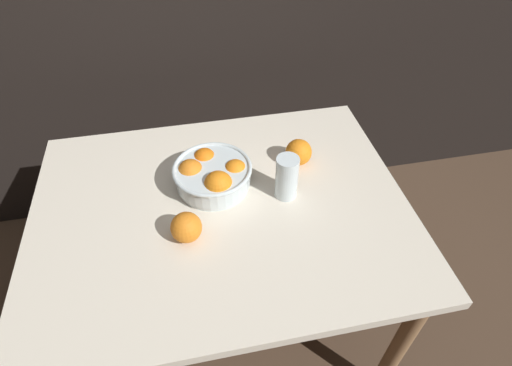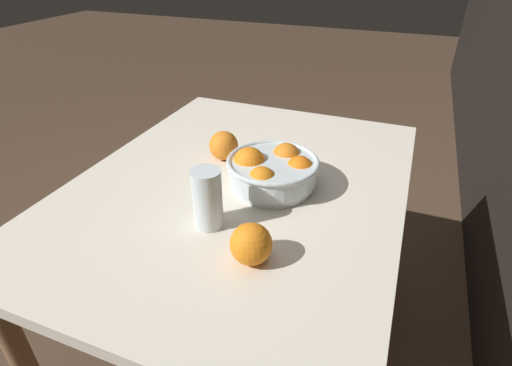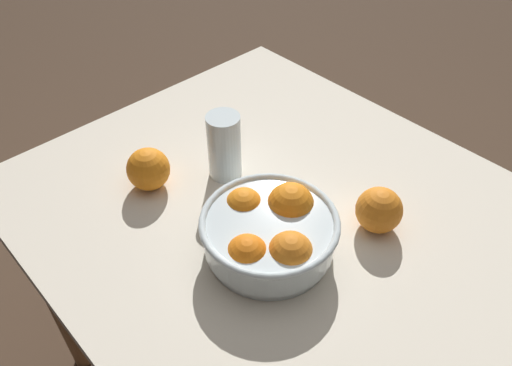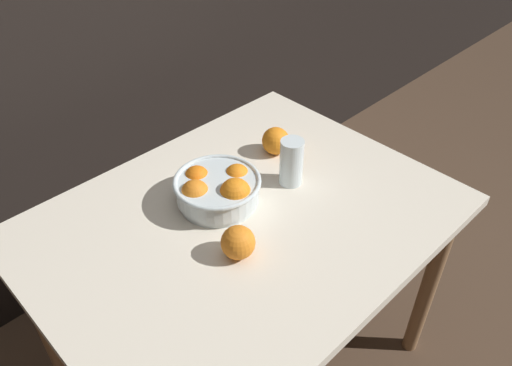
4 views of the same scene
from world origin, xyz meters
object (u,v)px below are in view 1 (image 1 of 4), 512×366
object	(u,v)px
orange_loose_front	(299,152)
fruit_bowl	(213,175)
orange_loose_near_bowl	(186,227)
juice_glass	(287,179)

from	to	relation	value
orange_loose_front	fruit_bowl	bearing A→B (deg)	-168.82
orange_loose_near_bowl	fruit_bowl	bearing A→B (deg)	63.03
juice_glass	orange_loose_near_bowl	size ratio (longest dim) A/B	1.66
orange_loose_front	juice_glass	bearing A→B (deg)	-119.36
orange_loose_near_bowl	orange_loose_front	size ratio (longest dim) A/B	0.99
fruit_bowl	juice_glass	bearing A→B (deg)	-20.24
fruit_bowl	orange_loose_front	bearing A→B (deg)	11.18
orange_loose_front	orange_loose_near_bowl	bearing A→B (deg)	-147.63
orange_loose_near_bowl	orange_loose_front	world-z (taller)	same
juice_glass	orange_loose_near_bowl	world-z (taller)	juice_glass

